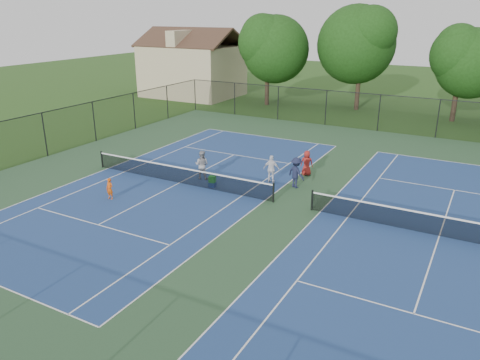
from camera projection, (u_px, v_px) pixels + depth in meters
The scene contains 16 objects.
ground at pixel (292, 206), 23.73m from camera, with size 140.00×140.00×0.00m, color #234716.
court_pad at pixel (292, 206), 23.72m from camera, with size 36.00×36.00×0.01m, color #2B4D2F.
tennis_court_left at pixel (179, 182), 26.86m from camera, with size 12.00×23.83×1.07m.
tennis_court_right at pixel (440, 234), 20.52m from camera, with size 12.00×23.83×1.07m.
perimeter_fence at pixel (293, 176), 23.18m from camera, with size 36.08×36.08×3.02m.
tree_back_a at pixel (268, 45), 47.33m from camera, with size 6.80×6.80×9.15m.
tree_back_b at pixel (362, 41), 44.71m from camera, with size 7.60×7.60×10.03m.
tree_back_c at pixel (462, 58), 40.18m from camera, with size 6.00×6.00×8.40m.
clapboard_house at pixel (193, 69), 53.69m from camera, with size 10.80×8.10×7.65m.
child_player at pixel (110, 189), 24.45m from camera, with size 0.42×0.27×1.14m, color #DD510E.
instructor at pixel (202, 165), 27.34m from camera, with size 0.83×0.65×1.71m, color #98989B.
bystander_a at pixel (272, 169), 26.75m from camera, with size 0.94×0.39×1.61m, color white.
bystander_b at pixel (296, 173), 25.95m from camera, with size 1.13×0.65×1.75m, color #1B1F3B.
bystander_c at pixel (307, 163), 27.96m from camera, with size 0.74×0.48×1.52m, color maroon.
ball_crate at pixel (212, 185), 26.28m from camera, with size 0.37×0.33×0.27m, color navy.
ball_hopper at pixel (212, 179), 26.17m from camera, with size 0.34×0.28×0.37m, color green.
Camera 1 is at (8.22, -20.42, 9.33)m, focal length 35.00 mm.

